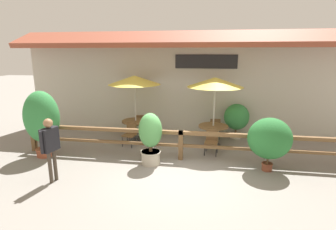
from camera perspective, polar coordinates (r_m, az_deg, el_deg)
name	(u,v)px	position (r m, az deg, el deg)	size (l,w,h in m)	color
ground_plane	(177,174)	(7.59, 1.88, -12.68)	(60.00, 60.00, 0.00)	gray
building_facade	(189,82)	(10.97, 4.62, 7.20)	(14.28, 1.49, 4.23)	#BCB7A8
patio_railing	(181,139)	(8.30, 2.81, -5.19)	(10.40, 0.14, 0.95)	brown
patio_umbrella_near	(134,80)	(10.04, -7.32, 7.54)	(1.98, 1.98, 2.55)	#B7B2A8
dining_table_near	(136,124)	(10.35, -7.04, -1.99)	(1.08, 1.08, 0.76)	brown
chair_near_streetside	(130,133)	(9.72, -8.24, -3.96)	(0.50, 0.50, 0.83)	brown
chair_near_wallside	(140,123)	(11.08, -6.06, -1.74)	(0.49, 0.49, 0.83)	brown
patio_umbrella_middle	(215,82)	(9.38, 10.22, 7.04)	(1.98, 1.98, 2.55)	#B7B2A8
dining_table_middle	(213,129)	(9.71, 9.81, -3.12)	(1.08, 1.08, 0.76)	brown
chair_middle_streetside	(212,140)	(8.97, 9.46, -5.49)	(0.47, 0.47, 0.83)	brown
chair_middle_wallside	(214,127)	(10.54, 10.07, -2.66)	(0.49, 0.49, 0.83)	brown
potted_plant_small_flowering	(42,119)	(9.35, -25.78, -0.70)	(1.12, 1.01, 2.17)	#9E4C33
potted_plant_tall_tropical	(150,137)	(7.94, -3.84, -4.74)	(0.71, 0.64, 1.60)	#B7AD99
potted_plant_broad_leaf	(270,139)	(7.98, 21.23, -4.85)	(1.22, 1.10, 1.57)	brown
potted_plant_entrance_palm	(237,118)	(10.68, 14.69, -0.58)	(0.97, 0.88, 1.40)	#B7AD99
pedestrian	(50,142)	(7.41, -24.30, -5.34)	(0.30, 0.59, 1.72)	#42382D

